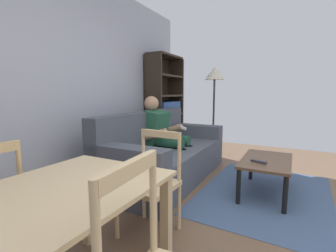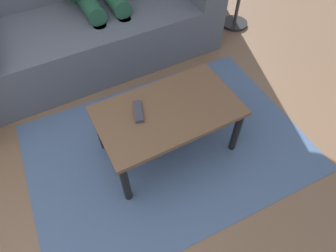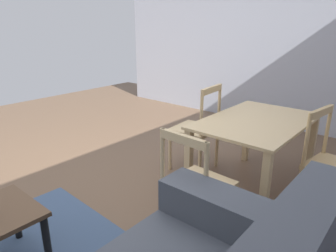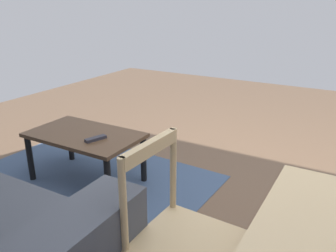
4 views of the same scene
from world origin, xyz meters
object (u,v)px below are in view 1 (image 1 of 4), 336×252
tv_remote (259,161)px  coffee_table (266,164)px  bookshelf (165,115)px  dining_table (48,216)px  couch (164,154)px  dining_chair_facing_couch (151,184)px  person_lounging (164,134)px  floor_lamp (214,81)px

tv_remote → coffee_table: bearing=178.8°
tv_remote → bookshelf: 2.39m
coffee_table → tv_remote: (-0.18, 0.06, 0.07)m
coffee_table → dining_table: (-2.25, 0.79, 0.24)m
couch → bookshelf: size_ratio=1.12×
couch → dining_chair_facing_couch: size_ratio=2.48×
person_lounging → bookshelf: (1.14, 0.61, 0.15)m
couch → coffee_table: bearing=-87.7°
tv_remote → dining_chair_facing_couch: bearing=-14.0°
couch → coffee_table: (0.05, -1.35, 0.03)m
dining_table → person_lounging: bearing=14.9°
couch → dining_table: 2.29m
floor_lamp → dining_table: bearing=-175.4°
couch → bookshelf: bearing=28.4°
couch → bookshelf: 1.46m
coffee_table → bookshelf: size_ratio=0.48×
bookshelf → tv_remote: bearing=-124.6°
coffee_table → floor_lamp: (1.40, 1.08, 1.05)m
dining_chair_facing_couch → dining_table: bearing=179.9°
person_lounging → bookshelf: bearing=28.4°
tv_remote → floor_lamp: (1.57, 1.02, 0.98)m
tv_remote → bookshelf: size_ratio=0.09×
person_lounging → tv_remote: bearing=-99.0°
floor_lamp → bookshelf: bearing=103.7°
coffee_table → dining_chair_facing_couch: 1.53m
tv_remote → dining_table: size_ratio=0.14×
dining_table → floor_lamp: (3.65, 0.29, 0.82)m
dining_chair_facing_couch → bookshelf: bearing=26.3°
person_lounging → coffee_table: 1.42m
floor_lamp → dining_chair_facing_couch: bearing=-173.8°
dining_table → couch: bearing=14.3°
dining_table → bookshelf: bearing=19.7°
person_lounging → dining_chair_facing_couch: 1.49m
person_lounging → floor_lamp: 1.62m
couch → dining_chair_facing_couch: (-1.25, -0.56, 0.10)m
bookshelf → floor_lamp: 1.16m
person_lounging → bookshelf: size_ratio=0.60×
coffee_table → floor_lamp: 2.06m
bookshelf → dining_table: (-3.43, -1.22, -0.16)m
coffee_table → floor_lamp: floor_lamp is taller
tv_remote → dining_chair_facing_couch: size_ratio=0.20×
coffee_table → couch: bearing=92.3°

